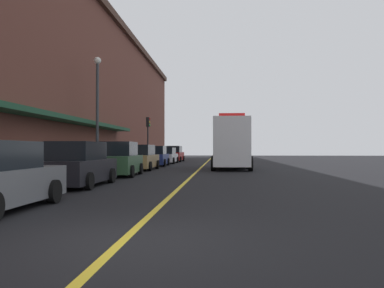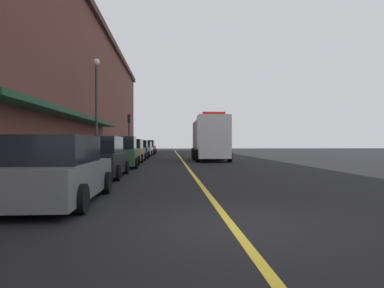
{
  "view_description": "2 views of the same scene",
  "coord_description": "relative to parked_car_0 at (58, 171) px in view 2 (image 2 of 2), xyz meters",
  "views": [
    {
      "loc": [
        1.58,
        -6.35,
        1.48
      ],
      "look_at": [
        -0.87,
        26.84,
        1.88
      ],
      "focal_mm": 37.05,
      "sensor_mm": 36.0,
      "label": 1
    },
    {
      "loc": [
        -1.14,
        -6.18,
        1.5
      ],
      "look_at": [
        0.63,
        19.95,
        1.39
      ],
      "focal_mm": 32.35,
      "sensor_mm": 36.0,
      "label": 2
    }
  ],
  "objects": [
    {
      "name": "ground_plane",
      "position": [
        3.89,
        22.41,
        -0.79
      ],
      "size": [
        112.0,
        112.0,
        0.0
      ],
      "primitive_type": "plane",
      "color": "black"
    },
    {
      "name": "sidewalk_left",
      "position": [
        -2.31,
        22.41,
        -0.71
      ],
      "size": [
        2.4,
        70.0,
        0.15
      ],
      "primitive_type": "cube",
      "color": "gray",
      "rests_on": "ground"
    },
    {
      "name": "lane_center_stripe",
      "position": [
        3.89,
        22.41,
        -0.78
      ],
      "size": [
        0.16,
        70.0,
        0.01
      ],
      "primitive_type": "cube",
      "color": "gold",
      "rests_on": "ground"
    },
    {
      "name": "brick_building_left",
      "position": [
        -8.13,
        21.4,
        5.64
      ],
      "size": [
        10.43,
        64.0,
        12.82
      ],
      "color": "brown",
      "rests_on": "ground"
    },
    {
      "name": "parked_car_0",
      "position": [
        0.0,
        0.0,
        0.0
      ],
      "size": [
        2.08,
        4.72,
        1.67
      ],
      "rotation": [
        0.0,
        0.0,
        1.57
      ],
      "color": "#595B60",
      "rests_on": "ground"
    },
    {
      "name": "parked_car_1",
      "position": [
        -0.15,
        6.36,
        0.04
      ],
      "size": [
        2.01,
        4.79,
        1.76
      ],
      "rotation": [
        0.0,
        0.0,
        1.57
      ],
      "color": "black",
      "rests_on": "ground"
    },
    {
      "name": "parked_car_2",
      "position": [
        -0.07,
        12.38,
        0.08
      ],
      "size": [
        2.12,
        4.47,
        1.86
      ],
      "rotation": [
        0.0,
        0.0,
        1.6
      ],
      "color": "#2D5133",
      "rests_on": "ground"
    },
    {
      "name": "parked_car_3",
      "position": [
        -0.13,
        18.45,
        0.04
      ],
      "size": [
        2.04,
        4.77,
        1.76
      ],
      "rotation": [
        0.0,
        0.0,
        1.56
      ],
      "color": "#A5844C",
      "rests_on": "ground"
    },
    {
      "name": "parked_car_4",
      "position": [
        -0.12,
        24.59,
        0.02
      ],
      "size": [
        2.1,
        4.35,
        1.72
      ],
      "rotation": [
        0.0,
        0.0,
        1.59
      ],
      "color": "navy",
      "rests_on": "ground"
    },
    {
      "name": "parked_car_5",
      "position": [
        -0.04,
        30.81,
        -0.03
      ],
      "size": [
        2.07,
        4.74,
        1.6
      ],
      "rotation": [
        0.0,
        0.0,
        1.55
      ],
      "color": "silver",
      "rests_on": "ground"
    },
    {
      "name": "parked_car_6",
      "position": [
        0.02,
        36.32,
        0.06
      ],
      "size": [
        2.2,
        4.76,
        1.81
      ],
      "rotation": [
        0.0,
        0.0,
        1.55
      ],
      "color": "maroon",
      "rests_on": "ground"
    },
    {
      "name": "box_truck",
      "position": [
        6.21,
        20.15,
        1.03
      ],
      "size": [
        2.84,
        7.63,
        3.83
      ],
      "rotation": [
        0.0,
        0.0,
        -1.58
      ],
      "color": "silver",
      "rests_on": "ground"
    },
    {
      "name": "parking_meter_0",
      "position": [
        -1.46,
        14.79,
        0.27
      ],
      "size": [
        0.14,
        0.18,
        1.33
      ],
      "color": "#4C4C51",
      "rests_on": "sidewalk_left"
    },
    {
      "name": "parking_meter_1",
      "position": [
        -1.46,
        7.15,
        0.27
      ],
      "size": [
        0.14,
        0.18,
        1.33
      ],
      "color": "#4C4C51",
      "rests_on": "sidewalk_left"
    },
    {
      "name": "street_lamp_left",
      "position": [
        -2.06,
        14.65,
        3.61
      ],
      "size": [
        0.44,
        0.44,
        6.94
      ],
      "color": "#33383D",
      "rests_on": "sidewalk_left"
    },
    {
      "name": "traffic_light_near",
      "position": [
        -1.4,
        27.82,
        2.37
      ],
      "size": [
        0.38,
        0.36,
        4.3
      ],
      "color": "#232326",
      "rests_on": "sidewalk_left"
    }
  ]
}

